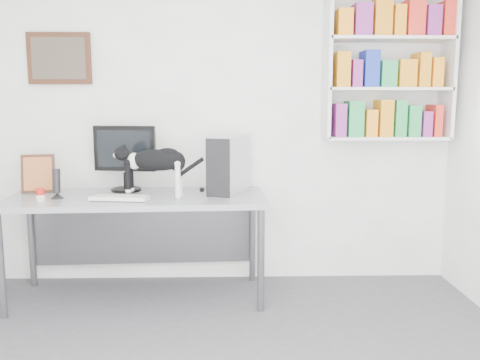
# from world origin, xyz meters

# --- Properties ---
(room) EXTENTS (4.01, 4.01, 2.70)m
(room) POSITION_xyz_m (0.00, 0.00, 1.35)
(room) COLOR #535459
(room) RESTS_ON ground
(bookshelf) EXTENTS (1.03, 0.28, 1.24)m
(bookshelf) POSITION_xyz_m (1.40, 1.85, 1.85)
(bookshelf) COLOR silver
(bookshelf) RESTS_ON room
(wall_art) EXTENTS (0.52, 0.04, 0.42)m
(wall_art) POSITION_xyz_m (-1.30, 1.97, 1.90)
(wall_art) COLOR #472716
(wall_art) RESTS_ON room
(desk) EXTENTS (2.01, 0.86, 0.82)m
(desk) POSITION_xyz_m (-0.62, 1.54, 0.41)
(desk) COLOR gray
(desk) RESTS_ON room
(monitor) EXTENTS (0.54, 0.32, 0.54)m
(monitor) POSITION_xyz_m (-0.75, 1.78, 1.09)
(monitor) COLOR black
(monitor) RESTS_ON desk
(keyboard) EXTENTS (0.44, 0.22, 0.03)m
(keyboard) POSITION_xyz_m (-0.72, 1.38, 0.84)
(keyboard) COLOR silver
(keyboard) RESTS_ON desk
(pc_tower) EXTENTS (0.35, 0.50, 0.46)m
(pc_tower) POSITION_xyz_m (0.09, 1.65, 1.05)
(pc_tower) COLOR #ACACB1
(pc_tower) RESTS_ON desk
(speaker) EXTENTS (0.10, 0.10, 0.24)m
(speaker) POSITION_xyz_m (-1.21, 1.46, 0.94)
(speaker) COLOR black
(speaker) RESTS_ON desk
(leaning_print) EXTENTS (0.27, 0.15, 0.32)m
(leaning_print) POSITION_xyz_m (-1.44, 1.72, 0.98)
(leaning_print) COLOR #472716
(leaning_print) RESTS_ON desk
(soup_can) EXTENTS (0.08, 0.08, 0.10)m
(soup_can) POSITION_xyz_m (-1.29, 1.34, 0.87)
(soup_can) COLOR red
(soup_can) RESTS_ON desk
(cat) EXTENTS (0.64, 0.24, 0.39)m
(cat) POSITION_xyz_m (-0.46, 1.50, 1.02)
(cat) COLOR black
(cat) RESTS_ON desk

